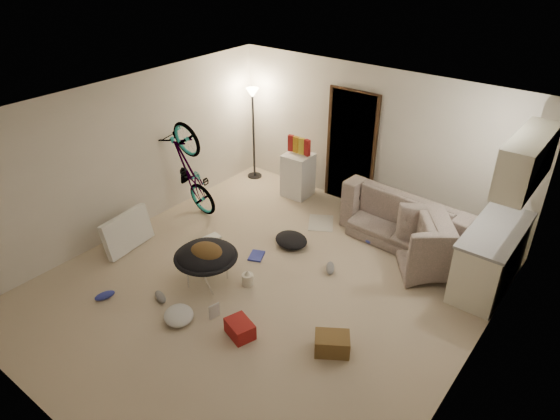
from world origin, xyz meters
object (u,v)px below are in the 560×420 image
Objects in this scene: kitchen_counter at (490,258)px; tv_box at (127,232)px; saucer_chair at (206,261)px; drink_case_b at (240,329)px; bicycle at (191,189)px; floor_lamp at (253,114)px; drink_case_a at (332,344)px; sofa at (409,221)px; mini_fridge at (298,175)px; armchair at (445,252)px; juicer at (248,279)px.

tv_box is (-4.73, -2.52, -0.15)m from kitchen_counter.
saucer_chair reaches higher than drink_case_b.
bicycle reaches higher than tv_box.
drink_case_a is (3.82, -3.07, -1.19)m from floor_lamp.
sofa is 5.85× the size of drink_case_b.
kitchen_counter is at bearing 165.54° from sofa.
mini_fridge is (-3.68, 0.55, -0.03)m from kitchen_counter.
saucer_chair is 2.47× the size of drink_case_b.
mini_fridge reaches higher than drink_case_a.
bicycle is (0.10, -1.79, -0.84)m from floor_lamp.
sofa reaches higher than drink_case_a.
armchair is (4.23, -0.70, -0.99)m from floor_lamp.
sofa is (3.43, -0.20, -1.00)m from floor_lamp.
bicycle is 7.51× the size of juicer.
tv_box is 2.15× the size of drink_case_a.
armchair is at bearing 151.15° from sofa.
drink_case_a is (0.39, -2.87, -0.19)m from sofa.
kitchen_counter is 0.84× the size of bicycle.
tv_box reaches higher than drink_case_a.
sofa is 2.82m from juicer.
bicycle reaches higher than juicer.
sofa is 5.12× the size of drink_case_a.
drink_case_b is at bearing -25.25° from saucer_chair.
juicer is at bearing 99.12° from armchair.
bicycle is 3.22m from drink_case_b.
bicycle is at bearing 165.47° from drink_case_b.
tv_box is (-3.33, -2.97, -0.01)m from sofa.
armchair is at bearing -12.84° from mini_fridge.
bicycle reaches higher than mini_fridge.
bicycle is at bearing 83.21° from tv_box.
floor_lamp is 1.46m from mini_fridge.
kitchen_counter is 3.72m from mini_fridge.
armchair is 0.55× the size of bicycle.
juicer is at bearing -141.88° from kitchen_counter.
tv_box is at bearing -169.29° from drink_case_b.
mini_fridge reaches higher than tv_box.
kitchen_counter is 3.66× the size of drink_case_a.
mini_fridge is 3.24m from tv_box.
kitchen_counter is 1.84× the size of mini_fridge.
saucer_chair is (1.72, -3.05, -0.93)m from floor_lamp.
armchair is at bearing 24.04° from tv_box.
armchair is 4.81m from tv_box.
drink_case_b is at bearing -14.90° from tv_box.
sofa is at bearing 64.38° from drink_case_a.
juicer is (2.09, -0.94, -0.37)m from bicycle.
bicycle is at bearing 69.11° from armchair.
bicycle is 2.03× the size of tv_box.
kitchen_counter is 1.69× the size of saucer_chair.
drink_case_a is at bearing -112.62° from kitchen_counter.
drink_case_b is (-1.04, -0.47, -0.01)m from drink_case_a.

